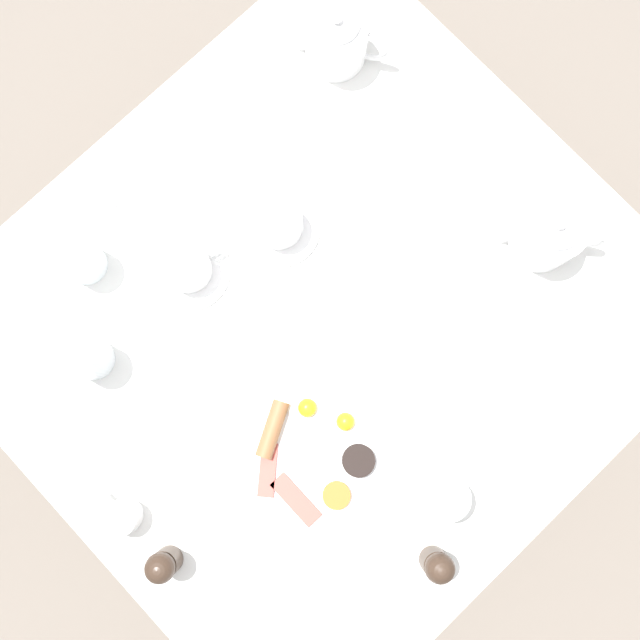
# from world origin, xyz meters

# --- Properties ---
(ground_plane) EXTENTS (8.00, 8.00, 0.00)m
(ground_plane) POSITION_xyz_m (0.00, 0.00, 0.00)
(ground_plane) COLOR #70665B
(table) EXTENTS (1.01, 1.07, 0.74)m
(table) POSITION_xyz_m (0.00, 0.00, 0.67)
(table) COLOR white
(table) RESTS_ON ground_plane
(breakfast_plate) EXTENTS (0.30, 0.30, 0.04)m
(breakfast_plate) POSITION_xyz_m (-0.15, 0.16, 0.75)
(breakfast_plate) COLOR white
(breakfast_plate) RESTS_ON table
(teapot_near) EXTENTS (0.16, 0.14, 0.13)m
(teapot_near) POSITION_xyz_m (-0.16, -0.37, 0.79)
(teapot_near) COLOR white
(teapot_near) RESTS_ON table
(teapot_far) EXTENTS (0.17, 0.13, 0.13)m
(teapot_far) POSITION_xyz_m (0.33, -0.35, 0.79)
(teapot_far) COLOR white
(teapot_far) RESTS_ON table
(teacup_with_saucer_left) EXTENTS (0.14, 0.14, 0.07)m
(teacup_with_saucer_left) POSITION_xyz_m (0.22, 0.10, 0.77)
(teacup_with_saucer_left) COLOR white
(teacup_with_saucer_left) RESTS_ON table
(teacup_with_saucer_right) EXTENTS (0.14, 0.14, 0.07)m
(teacup_with_saucer_right) POSITION_xyz_m (0.17, -0.06, 0.77)
(teacup_with_saucer_right) COLOR white
(teacup_with_saucer_right) RESTS_ON table
(water_glass_tall) EXTENTS (0.07, 0.07, 0.11)m
(water_glass_tall) POSITION_xyz_m (0.35, 0.22, 0.79)
(water_glass_tall) COLOR white
(water_glass_tall) RESTS_ON table
(water_glass_short) EXTENTS (0.07, 0.07, 0.11)m
(water_glass_short) POSITION_xyz_m (0.22, 0.32, 0.80)
(water_glass_short) COLOR white
(water_glass_short) RESTS_ON table
(wine_glass_spare) EXTENTS (0.07, 0.07, 0.11)m
(wine_glass_spare) POSITION_xyz_m (-0.34, 0.05, 0.79)
(wine_glass_spare) COLOR white
(wine_glass_spare) RESTS_ON table
(creamer_jug) EXTENTS (0.08, 0.06, 0.06)m
(creamer_jug) POSITION_xyz_m (-0.01, 0.45, 0.77)
(creamer_jug) COLOR white
(creamer_jug) RESTS_ON table
(pepper_grinder) EXTENTS (0.05, 0.05, 0.10)m
(pepper_grinder) POSITION_xyz_m (-0.41, 0.14, 0.79)
(pepper_grinder) COLOR #38281E
(pepper_grinder) RESTS_ON table
(salt_grinder) EXTENTS (0.05, 0.05, 0.10)m
(salt_grinder) POSITION_xyz_m (-0.12, 0.45, 0.79)
(salt_grinder) COLOR #38281E
(salt_grinder) RESTS_ON table
(fork_by_plate) EXTENTS (0.18, 0.03, 0.00)m
(fork_by_plate) POSITION_xyz_m (-0.18, -0.14, 0.74)
(fork_by_plate) COLOR silver
(fork_by_plate) RESTS_ON table
(knife_by_plate) EXTENTS (0.04, 0.19, 0.00)m
(knife_by_plate) POSITION_xyz_m (0.09, -0.30, 0.74)
(knife_by_plate) COLOR silver
(knife_by_plate) RESTS_ON table
(spoon_for_tea) EXTENTS (0.07, 0.14, 0.00)m
(spoon_for_tea) POSITION_xyz_m (0.37, 0.05, 0.74)
(spoon_for_tea) COLOR silver
(spoon_for_tea) RESTS_ON table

